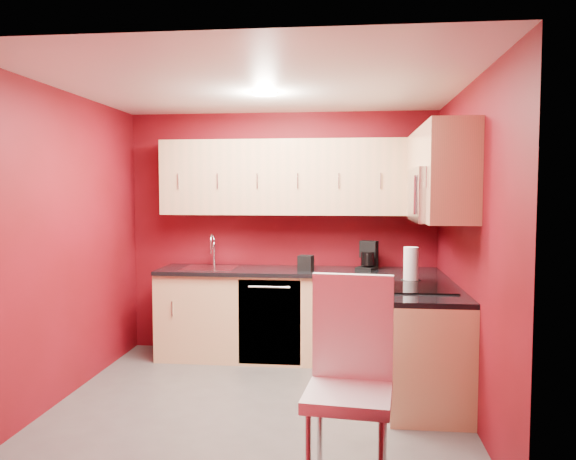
% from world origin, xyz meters
% --- Properties ---
extents(floor, '(3.20, 3.20, 0.00)m').
position_xyz_m(floor, '(0.00, 0.00, 0.00)').
color(floor, '#524F4C').
rests_on(floor, ground).
extents(ceiling, '(3.20, 3.20, 0.00)m').
position_xyz_m(ceiling, '(0.00, 0.00, 2.50)').
color(ceiling, white).
rests_on(ceiling, wall_back).
extents(wall_back, '(3.20, 0.00, 3.20)m').
position_xyz_m(wall_back, '(0.00, 1.50, 1.25)').
color(wall_back, maroon).
rests_on(wall_back, floor).
extents(wall_front, '(3.20, 0.00, 3.20)m').
position_xyz_m(wall_front, '(0.00, -1.50, 1.25)').
color(wall_front, maroon).
rests_on(wall_front, floor).
extents(wall_left, '(0.00, 3.00, 3.00)m').
position_xyz_m(wall_left, '(-1.60, 0.00, 1.25)').
color(wall_left, maroon).
rests_on(wall_left, floor).
extents(wall_right, '(0.00, 3.00, 3.00)m').
position_xyz_m(wall_right, '(1.60, 0.00, 1.25)').
color(wall_right, maroon).
rests_on(wall_right, floor).
extents(base_cabinets_back, '(2.80, 0.60, 0.87)m').
position_xyz_m(base_cabinets_back, '(0.20, 1.20, 0.43)').
color(base_cabinets_back, tan).
rests_on(base_cabinets_back, floor).
extents(base_cabinets_right, '(0.60, 1.30, 0.87)m').
position_xyz_m(base_cabinets_right, '(1.30, 0.25, 0.43)').
color(base_cabinets_right, tan).
rests_on(base_cabinets_right, floor).
extents(countertop_back, '(2.80, 0.63, 0.04)m').
position_xyz_m(countertop_back, '(0.20, 1.19, 0.89)').
color(countertop_back, black).
rests_on(countertop_back, base_cabinets_back).
extents(countertop_right, '(0.63, 1.27, 0.04)m').
position_xyz_m(countertop_right, '(1.29, 0.23, 0.89)').
color(countertop_right, black).
rests_on(countertop_right, base_cabinets_right).
extents(upper_cabinets_back, '(2.80, 0.35, 0.75)m').
position_xyz_m(upper_cabinets_back, '(0.20, 1.32, 1.83)').
color(upper_cabinets_back, tan).
rests_on(upper_cabinets_back, wall_back).
extents(upper_cabinets_right, '(0.35, 1.55, 0.75)m').
position_xyz_m(upper_cabinets_right, '(1.42, 0.44, 1.89)').
color(upper_cabinets_right, tan).
rests_on(upper_cabinets_right, wall_right).
extents(microwave, '(0.42, 0.76, 0.42)m').
position_xyz_m(microwave, '(1.39, 0.20, 1.66)').
color(microwave, silver).
rests_on(microwave, upper_cabinets_right).
extents(cooktop, '(0.50, 0.55, 0.01)m').
position_xyz_m(cooktop, '(1.28, 0.20, 0.92)').
color(cooktop, black).
rests_on(cooktop, countertop_right).
extents(sink, '(0.52, 0.42, 0.35)m').
position_xyz_m(sink, '(-0.70, 1.20, 0.94)').
color(sink, silver).
rests_on(sink, countertop_back).
extents(dishwasher_front, '(0.60, 0.02, 0.82)m').
position_xyz_m(dishwasher_front, '(-0.05, 0.91, 0.43)').
color(dishwasher_front, black).
rests_on(dishwasher_front, base_cabinets_back).
extents(downlight, '(0.20, 0.20, 0.01)m').
position_xyz_m(downlight, '(0.00, 0.30, 2.48)').
color(downlight, white).
rests_on(downlight, ceiling).
extents(coffee_maker, '(0.24, 0.27, 0.28)m').
position_xyz_m(coffee_maker, '(0.88, 1.25, 1.05)').
color(coffee_maker, black).
rests_on(coffee_maker, countertop_back).
extents(napkin_holder, '(0.16, 0.16, 0.15)m').
position_xyz_m(napkin_holder, '(0.28, 1.13, 0.98)').
color(napkin_holder, black).
rests_on(napkin_holder, countertop_back).
extents(paper_towel, '(0.22, 0.22, 0.30)m').
position_xyz_m(paper_towel, '(1.23, 0.57, 1.06)').
color(paper_towel, silver).
rests_on(paper_towel, countertop_right).
extents(dining_chair, '(0.53, 0.55, 1.19)m').
position_xyz_m(dining_chair, '(0.70, -1.20, 0.60)').
color(dining_chair, white).
rests_on(dining_chair, floor).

